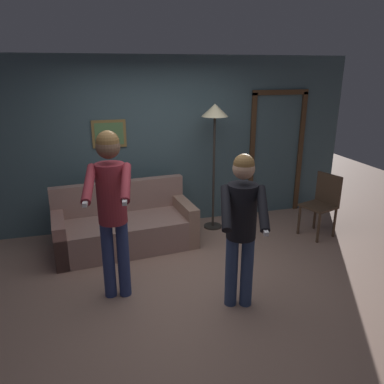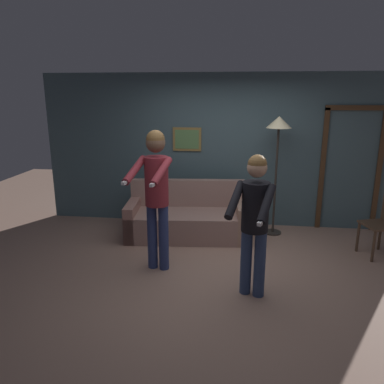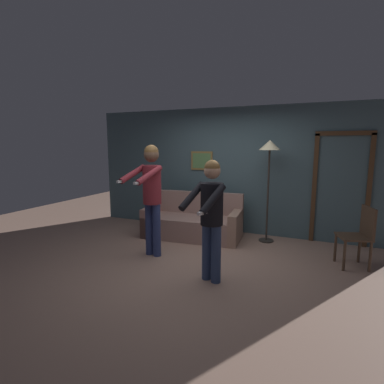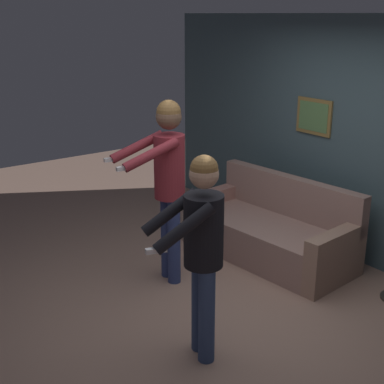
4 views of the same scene
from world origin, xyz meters
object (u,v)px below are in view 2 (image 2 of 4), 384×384
object	(u,v)px
couch	(187,219)
torchiere_lamp	(278,133)
person_standing_left	(156,186)
person_standing_right	(255,214)

from	to	relation	value
couch	torchiere_lamp	bearing A→B (deg)	11.91
couch	torchiere_lamp	world-z (taller)	torchiere_lamp
torchiere_lamp	person_standing_left	bearing A→B (deg)	-136.87
torchiere_lamp	person_standing_left	xyz separation A→B (m)	(-1.62, -1.52, -0.52)
couch	torchiere_lamp	xyz separation A→B (m)	(1.41, 0.30, 1.38)
person_standing_right	torchiere_lamp	bearing A→B (deg)	78.83
person_standing_left	person_standing_right	size ratio (longest dim) A/B	1.12
torchiere_lamp	person_standing_left	world-z (taller)	torchiere_lamp
person_standing_left	couch	bearing A→B (deg)	80.05
person_standing_left	person_standing_right	bearing A→B (deg)	-22.84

